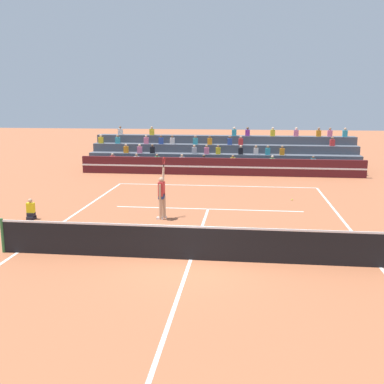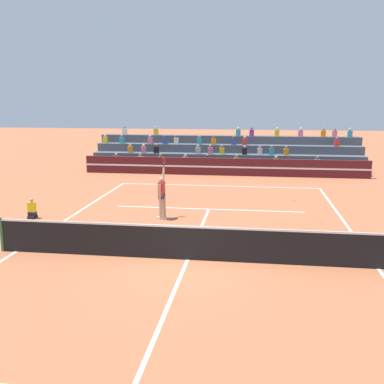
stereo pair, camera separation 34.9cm
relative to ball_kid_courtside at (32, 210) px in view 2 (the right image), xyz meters
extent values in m
plane|color=#AD603D|center=(6.95, -3.92, -0.33)|extent=(120.00, 120.00, 0.00)
cube|color=white|center=(6.95, 7.98, -0.33)|extent=(11.00, 0.10, 0.01)
cube|color=white|center=(1.45, -3.92, -0.33)|extent=(0.10, 23.80, 0.01)
cube|color=white|center=(12.45, -3.92, -0.33)|extent=(0.10, 23.80, 0.01)
cube|color=white|center=(6.95, 2.51, -0.33)|extent=(8.25, 0.10, 0.01)
cube|color=white|center=(6.95, -3.92, -0.33)|extent=(0.10, 12.85, 0.01)
cylinder|color=#2D6B38|center=(1.00, -3.92, 0.22)|extent=(0.10, 0.10, 1.10)
cube|color=black|center=(6.95, -3.92, 0.17)|extent=(11.90, 0.02, 1.00)
cube|color=white|center=(6.95, -3.92, 0.70)|extent=(11.90, 0.04, 0.06)
cube|color=#51191E|center=(6.95, 11.59, 0.22)|extent=(18.00, 0.24, 1.10)
cube|color=white|center=(6.95, 11.46, 0.22)|extent=(18.00, 0.02, 0.10)
cube|color=#4C515B|center=(6.95, 12.86, -0.06)|extent=(18.40, 0.95, 0.55)
cube|color=#338C4C|center=(10.29, 12.69, 0.44)|extent=(0.32, 0.22, 0.44)
sphere|color=beige|center=(10.29, 12.69, 0.76)|extent=(0.18, 0.18, 0.18)
cube|color=yellow|center=(7.74, 12.69, 0.44)|extent=(0.32, 0.22, 0.44)
sphere|color=brown|center=(7.74, 12.69, 0.76)|extent=(0.18, 0.18, 0.18)
cube|color=teal|center=(12.88, 12.69, 0.44)|extent=(0.32, 0.22, 0.44)
sphere|color=brown|center=(12.88, 12.69, 0.76)|extent=(0.18, 0.18, 0.18)
cube|color=#338C4C|center=(2.68, 12.69, 0.44)|extent=(0.32, 0.22, 0.44)
sphere|color=#9E7051|center=(2.68, 12.69, 0.76)|extent=(0.18, 0.18, 0.18)
cube|color=black|center=(5.83, 12.69, 0.44)|extent=(0.32, 0.22, 0.44)
sphere|color=brown|center=(5.83, 12.69, 0.76)|extent=(0.18, 0.18, 0.18)
cube|color=#B2B2B7|center=(1.29, 12.69, 0.44)|extent=(0.32, 0.22, 0.44)
sphere|color=#9E7051|center=(1.29, 12.69, 0.76)|extent=(0.18, 0.18, 0.18)
cube|color=red|center=(-0.38, 12.69, 0.44)|extent=(0.32, 0.22, 0.44)
sphere|color=tan|center=(-0.38, 12.69, 0.76)|extent=(0.18, 0.18, 0.18)
cube|color=#B2B2B7|center=(4.37, 12.69, 0.44)|extent=(0.32, 0.22, 0.44)
sphere|color=tan|center=(4.37, 12.69, 0.76)|extent=(0.18, 0.18, 0.18)
cube|color=#4C515B|center=(6.95, 13.81, 0.22)|extent=(18.40, 0.95, 1.10)
cube|color=#B2B2B7|center=(5.08, 13.64, 0.99)|extent=(0.32, 0.22, 0.44)
sphere|color=tan|center=(5.08, 13.64, 1.31)|extent=(0.18, 0.18, 0.18)
cube|color=pink|center=(1.29, 13.64, 0.99)|extent=(0.32, 0.22, 0.44)
sphere|color=beige|center=(1.29, 13.64, 1.31)|extent=(0.18, 0.18, 0.18)
cube|color=black|center=(8.23, 13.64, 0.99)|extent=(0.32, 0.22, 0.44)
sphere|color=tan|center=(8.23, 13.64, 1.31)|extent=(0.18, 0.18, 0.18)
cube|color=yellow|center=(6.71, 13.64, 0.99)|extent=(0.32, 0.22, 0.44)
sphere|color=brown|center=(6.71, 13.64, 1.31)|extent=(0.18, 0.18, 0.18)
cube|color=teal|center=(10.02, 13.64, 0.99)|extent=(0.32, 0.22, 0.44)
sphere|color=brown|center=(10.02, 13.64, 1.31)|extent=(0.18, 0.18, 0.18)
cube|color=orange|center=(10.97, 13.64, 0.99)|extent=(0.32, 0.22, 0.44)
sphere|color=brown|center=(10.97, 13.64, 1.31)|extent=(0.18, 0.18, 0.18)
cube|color=silver|center=(9.25, 13.64, 0.99)|extent=(0.32, 0.22, 0.44)
sphere|color=#9E7051|center=(9.25, 13.64, 1.31)|extent=(0.18, 0.18, 0.18)
cube|color=black|center=(2.18, 13.64, 0.99)|extent=(0.32, 0.22, 0.44)
sphere|color=brown|center=(2.18, 13.64, 1.31)|extent=(0.18, 0.18, 0.18)
cube|color=orange|center=(0.32, 13.64, 0.99)|extent=(0.32, 0.22, 0.44)
sphere|color=tan|center=(0.32, 13.64, 1.31)|extent=(0.18, 0.18, 0.18)
cube|color=pink|center=(5.92, 13.64, 0.99)|extent=(0.32, 0.22, 0.44)
sphere|color=#9E7051|center=(5.92, 13.64, 1.31)|extent=(0.18, 0.18, 0.18)
cube|color=#4C515B|center=(6.95, 14.76, 0.49)|extent=(18.40, 0.95, 1.65)
cube|color=#2D4CA5|center=(7.45, 14.59, 1.54)|extent=(0.32, 0.22, 0.44)
sphere|color=brown|center=(7.45, 14.59, 1.86)|extent=(0.18, 0.18, 0.18)
cube|color=#2D4CA5|center=(2.61, 14.59, 1.54)|extent=(0.32, 0.22, 0.44)
sphere|color=brown|center=(2.61, 14.59, 1.86)|extent=(0.18, 0.18, 0.18)
cube|color=orange|center=(6.06, 14.59, 1.54)|extent=(0.32, 0.22, 0.44)
sphere|color=brown|center=(6.06, 14.59, 1.86)|extent=(0.18, 0.18, 0.18)
cube|color=red|center=(8.21, 14.59, 1.54)|extent=(0.32, 0.22, 0.44)
sphere|color=tan|center=(8.21, 14.59, 1.86)|extent=(0.18, 0.18, 0.18)
cube|color=teal|center=(-0.52, 14.59, 1.54)|extent=(0.32, 0.22, 0.44)
sphere|color=#9E7051|center=(-0.52, 14.59, 1.86)|extent=(0.18, 0.18, 0.18)
cube|color=teal|center=(5.06, 14.59, 1.54)|extent=(0.32, 0.22, 0.44)
sphere|color=#9E7051|center=(5.06, 14.59, 1.86)|extent=(0.18, 0.18, 0.18)
cube|color=silver|center=(3.42, 14.59, 1.54)|extent=(0.32, 0.22, 0.44)
sphere|color=brown|center=(3.42, 14.59, 1.86)|extent=(0.18, 0.18, 0.18)
cube|color=yellow|center=(-1.76, 14.59, 1.54)|extent=(0.32, 0.22, 0.44)
sphere|color=beige|center=(-1.76, 14.59, 1.86)|extent=(0.18, 0.18, 0.18)
cube|color=red|center=(14.36, 14.59, 1.54)|extent=(0.32, 0.22, 0.44)
sphere|color=brown|center=(14.36, 14.59, 1.86)|extent=(0.18, 0.18, 0.18)
cube|color=pink|center=(1.55, 14.59, 1.54)|extent=(0.32, 0.22, 0.44)
sphere|color=tan|center=(1.55, 14.59, 1.86)|extent=(0.18, 0.18, 0.18)
cube|color=#4C515B|center=(6.95, 15.71, 0.77)|extent=(18.40, 0.95, 2.20)
cube|color=orange|center=(13.58, 15.54, 2.09)|extent=(0.32, 0.22, 0.44)
sphere|color=#9E7051|center=(13.58, 15.54, 2.41)|extent=(0.18, 0.18, 0.18)
cube|color=teal|center=(7.72, 15.54, 2.09)|extent=(0.32, 0.22, 0.44)
sphere|color=beige|center=(7.72, 15.54, 2.41)|extent=(0.18, 0.18, 0.18)
cube|color=teal|center=(15.35, 15.54, 2.09)|extent=(0.32, 0.22, 0.44)
sphere|color=tan|center=(15.35, 15.54, 2.41)|extent=(0.18, 0.18, 0.18)
cube|color=yellow|center=(1.77, 15.54, 2.09)|extent=(0.32, 0.22, 0.44)
sphere|color=tan|center=(1.77, 15.54, 2.41)|extent=(0.18, 0.18, 0.18)
cube|color=yellow|center=(10.42, 15.54, 2.09)|extent=(0.32, 0.22, 0.44)
sphere|color=beige|center=(10.42, 15.54, 2.41)|extent=(0.18, 0.18, 0.18)
cube|color=pink|center=(12.04, 15.54, 2.09)|extent=(0.32, 0.22, 0.44)
sphere|color=beige|center=(12.04, 15.54, 2.41)|extent=(0.18, 0.18, 0.18)
cube|color=silver|center=(-0.58, 15.54, 2.09)|extent=(0.32, 0.22, 0.44)
sphere|color=brown|center=(-0.58, 15.54, 2.41)|extent=(0.18, 0.18, 0.18)
cube|color=purple|center=(8.67, 15.54, 2.09)|extent=(0.32, 0.22, 0.44)
sphere|color=brown|center=(8.67, 15.54, 2.41)|extent=(0.18, 0.18, 0.18)
cube|color=pink|center=(14.34, 15.54, 2.09)|extent=(0.32, 0.22, 0.44)
sphere|color=#9E7051|center=(14.34, 15.54, 2.41)|extent=(0.18, 0.18, 0.18)
cube|color=black|center=(0.00, 0.00, -0.27)|extent=(0.28, 0.36, 0.12)
cube|color=black|center=(0.00, 0.00, -0.15)|extent=(0.28, 0.24, 0.18)
cube|color=yellow|center=(0.00, 0.00, 0.14)|extent=(0.30, 0.18, 0.40)
sphere|color=tan|center=(0.00, 0.00, 0.43)|extent=(0.17, 0.17, 0.17)
cylinder|color=tan|center=(5.20, 0.56, 0.12)|extent=(0.14, 0.14, 0.90)
cylinder|color=tan|center=(5.30, 0.78, 0.12)|extent=(0.14, 0.14, 0.90)
cube|color=navy|center=(5.23, 0.66, 0.61)|extent=(0.23, 0.34, 0.20)
cube|color=red|center=(5.23, 0.66, 0.91)|extent=(0.23, 0.38, 0.56)
sphere|color=tan|center=(5.23, 0.66, 1.27)|extent=(0.22, 0.22, 0.22)
cube|color=white|center=(5.16, 0.57, -0.29)|extent=(0.27, 0.14, 0.09)
cube|color=white|center=(5.26, 0.78, -0.29)|extent=(0.27, 0.14, 0.09)
cylinder|color=tan|center=(5.20, 0.42, 0.85)|extent=(0.09, 0.09, 0.56)
cylinder|color=tan|center=(5.25, 0.95, 1.42)|extent=(0.11, 0.23, 0.60)
cylinder|color=black|center=(5.26, 1.04, 1.81)|extent=(0.04, 0.08, 0.22)
torus|color=#B21E1E|center=(5.26, 1.08, 1.99)|extent=(0.06, 0.37, 0.37)
sphere|color=#C6DB33|center=(10.80, 4.71, -0.30)|extent=(0.07, 0.07, 0.07)
camera|label=1|loc=(8.48, -16.63, 4.40)|focal=42.00mm
camera|label=2|loc=(8.83, -16.59, 4.40)|focal=42.00mm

